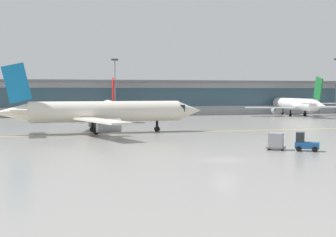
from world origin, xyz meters
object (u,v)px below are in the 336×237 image
Objects in this scene: baggage_tug at (305,143)px; cargo_dolly_lead at (276,141)px; gate_airplane_2 at (295,104)px; taxiing_regional_jet at (104,112)px; apron_light_mast_1 at (115,85)px; apron_light_mast_2 at (336,83)px; gate_airplane_1 at (110,107)px.

baggage_tug is 3.21m from cargo_dolly_lead.
gate_airplane_2 is at bearing 94.77° from baggage_tug.
taxiing_regional_jet reaches higher than gate_airplane_2.
taxiing_regional_jet is 50.00m from apron_light_mast_1.
gate_airplane_2 is 75.37m from cargo_dolly_lead.
gate_airplane_2 is at bearing -12.46° from apron_light_mast_1.
gate_airplane_2 is 2.04× the size of apron_light_mast_1.
apron_light_mast_2 is (66.28, 0.02, 0.60)m from apron_light_mast_1.
apron_light_mast_1 reaches higher than taxiing_regional_jet.
cargo_dolly_lead is (11.49, -61.20, -1.81)m from gate_airplane_1.
gate_airplane_1 is at bearing 135.84° from baggage_tug.
taxiing_regional_jet is 11.29× the size of baggage_tug.
baggage_tug is at bearing 155.03° from gate_airplane_2.
apron_light_mast_1 is (-47.09, 10.40, 5.21)m from gate_airplane_2.
apron_light_mast_2 reaches higher than gate_airplane_2.
apron_light_mast_1 is (2.99, 13.91, 5.41)m from gate_airplane_1.
gate_airplane_1 is at bearing 97.41° from gate_airplane_2.
gate_airplane_2 is 1.89× the size of apron_light_mast_2.
taxiing_regional_jet reaches higher than baggage_tug.
gate_airplane_1 is 70.91m from apron_light_mast_2.
apron_light_mast_2 reaches higher than apron_light_mast_1.
apron_light_mast_1 is 0.93× the size of apron_light_mast_2.
baggage_tug is at bearing -81.72° from apron_light_mast_1.
taxiing_regional_jet is at bearing 158.15° from baggage_tug.
apron_light_mast_1 is at bearing 131.42° from baggage_tug.
taxiing_regional_jet is at bearing -146.65° from apron_light_mast_2.
gate_airplane_1 is 1.90× the size of apron_light_mast_1.
apron_light_mast_1 is at bearing 78.69° from taxiing_regional_jet.
taxiing_regional_jet is at bearing 155.94° from cargo_dolly_lead.
baggage_tug is (-35.90, -66.47, -2.17)m from gate_airplane_2.
cargo_dolly_lead is (-2.69, 1.75, 0.16)m from baggage_tug.
apron_light_mast_1 is at bearing 80.94° from gate_airplane_2.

